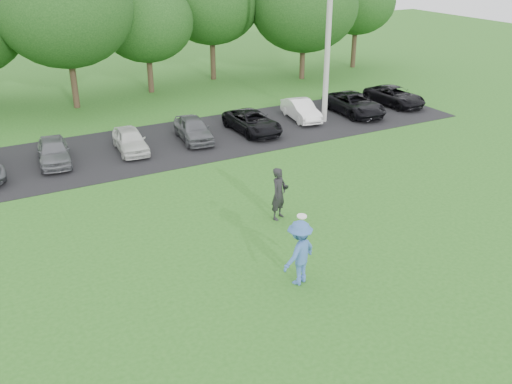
% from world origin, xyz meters
% --- Properties ---
extents(ground, '(100.00, 100.00, 0.00)m').
position_xyz_m(ground, '(0.00, 0.00, 0.00)').
color(ground, '#28641C').
rests_on(ground, ground).
extents(parking_lot, '(32.00, 6.50, 0.03)m').
position_xyz_m(parking_lot, '(0.00, 13.00, 0.01)').
color(parking_lot, black).
rests_on(parking_lot, ground).
extents(utility_pole, '(0.28, 0.28, 10.96)m').
position_xyz_m(utility_pole, '(9.01, 12.42, 5.48)').
color(utility_pole, '#A8A7A2').
rests_on(utility_pole, ground).
extents(frisbee_player, '(1.43, 1.13, 2.30)m').
position_xyz_m(frisbee_player, '(-0.57, -0.09, 0.97)').
color(frisbee_player, '#3E67B0').
rests_on(frisbee_player, ground).
extents(camera_bystander, '(0.82, 0.72, 1.89)m').
position_xyz_m(camera_bystander, '(1.01, 3.70, 0.94)').
color(camera_bystander, black).
rests_on(camera_bystander, ground).
extents(parked_cars, '(30.90, 4.55, 1.22)m').
position_xyz_m(parked_cars, '(-0.47, 12.86, 0.60)').
color(parked_cars, silver).
rests_on(parked_cars, parking_lot).
extents(tree_row, '(42.39, 9.85, 8.64)m').
position_xyz_m(tree_row, '(1.51, 22.76, 4.91)').
color(tree_row, '#38281C').
rests_on(tree_row, ground).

